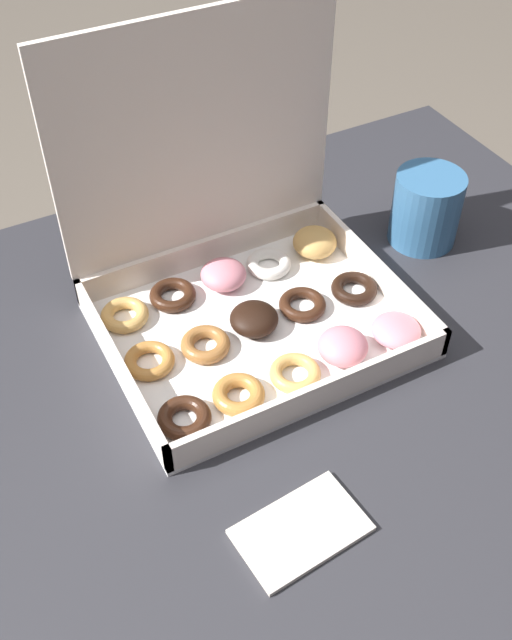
# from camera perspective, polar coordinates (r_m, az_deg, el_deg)

# --- Properties ---
(ground_plane) EXTENTS (8.00, 8.00, 0.00)m
(ground_plane) POSITION_cam_1_polar(r_m,az_deg,el_deg) (1.50, -1.48, -23.04)
(ground_plane) COLOR #6B6054
(dining_table) EXTENTS (1.20, 0.81, 0.73)m
(dining_table) POSITION_cam_1_polar(r_m,az_deg,el_deg) (0.95, -2.17, -8.61)
(dining_table) COLOR #2D2D33
(dining_table) RESTS_ON ground_plane
(donut_box) EXTENTS (0.36, 0.30, 0.34)m
(donut_box) POSITION_cam_1_polar(r_m,az_deg,el_deg) (0.91, -0.90, 3.91)
(donut_box) COLOR white
(donut_box) RESTS_ON dining_table
(coffee_mug) EXTENTS (0.09, 0.09, 0.10)m
(coffee_mug) POSITION_cam_1_polar(r_m,az_deg,el_deg) (1.06, 12.85, 8.36)
(coffee_mug) COLOR teal
(coffee_mug) RESTS_ON dining_table
(paper_napkin) EXTENTS (0.13, 0.09, 0.01)m
(paper_napkin) POSITION_cam_1_polar(r_m,az_deg,el_deg) (0.76, 3.44, -15.69)
(paper_napkin) COLOR silver
(paper_napkin) RESTS_ON dining_table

